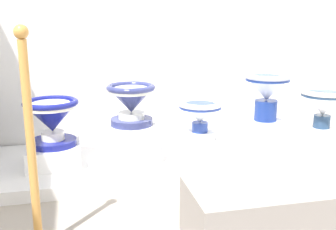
{
  "coord_description": "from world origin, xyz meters",
  "views": [
    {
      "loc": [
        1.35,
        -0.08,
        1.08
      ],
      "look_at": [
        1.99,
        2.7,
        0.38
      ],
      "focal_mm": 42.59,
      "sensor_mm": 36.0,
      "label": 1
    }
  ],
  "objects_px": {
    "plinth_block_central_ornate": "(54,155)",
    "plinth_block_pale_glazed": "(199,144)",
    "antique_toilet_central_ornate": "(52,117)",
    "antique_toilet_squat_floral": "(267,92)",
    "antique_toilet_pale_glazed": "(200,114)",
    "antique_toilet_broad_patterned": "(131,101)",
    "stanchion_post_near_left": "(35,189)",
    "plinth_block_broad_patterned": "(132,142)",
    "plinth_block_squat_floral": "(264,135)",
    "museum_bench": "(292,225)",
    "antique_toilet_slender_white": "(323,104)",
    "plinth_block_slender_white": "(320,137)"
  },
  "relations": [
    {
      "from": "plinth_block_central_ornate",
      "to": "plinth_block_pale_glazed",
      "type": "xyz_separation_m",
      "value": [
        1.1,
        0.11,
        -0.04
      ]
    },
    {
      "from": "antique_toilet_central_ornate",
      "to": "antique_toilet_squat_floral",
      "type": "distance_m",
      "value": 1.65
    },
    {
      "from": "antique_toilet_pale_glazed",
      "to": "antique_toilet_broad_patterned",
      "type": "bearing_deg",
      "value": -165.35
    },
    {
      "from": "plinth_block_pale_glazed",
      "to": "stanchion_post_near_left",
      "type": "height_order",
      "value": "stanchion_post_near_left"
    },
    {
      "from": "plinth_block_broad_patterned",
      "to": "antique_toilet_central_ornate",
      "type": "bearing_deg",
      "value": 176.78
    },
    {
      "from": "antique_toilet_broad_patterned",
      "to": "antique_toilet_pale_glazed",
      "type": "height_order",
      "value": "antique_toilet_broad_patterned"
    },
    {
      "from": "plinth_block_central_ornate",
      "to": "antique_toilet_central_ornate",
      "type": "height_order",
      "value": "antique_toilet_central_ornate"
    },
    {
      "from": "plinth_block_broad_patterned",
      "to": "plinth_block_squat_floral",
      "type": "height_order",
      "value": "plinth_block_broad_patterned"
    },
    {
      "from": "antique_toilet_broad_patterned",
      "to": "museum_bench",
      "type": "xyz_separation_m",
      "value": [
        0.53,
        -1.29,
        -0.32
      ]
    },
    {
      "from": "plinth_block_pale_glazed",
      "to": "antique_toilet_slender_white",
      "type": "height_order",
      "value": "antique_toilet_slender_white"
    },
    {
      "from": "antique_toilet_central_ornate",
      "to": "plinth_block_broad_patterned",
      "type": "relative_size",
      "value": 1.11
    },
    {
      "from": "antique_toilet_central_ornate",
      "to": "antique_toilet_pale_glazed",
      "type": "bearing_deg",
      "value": 5.93
    },
    {
      "from": "plinth_block_broad_patterned",
      "to": "plinth_block_squat_floral",
      "type": "bearing_deg",
      "value": 7.08
    },
    {
      "from": "antique_toilet_central_ornate",
      "to": "plinth_block_broad_patterned",
      "type": "distance_m",
      "value": 0.58
    },
    {
      "from": "plinth_block_broad_patterned",
      "to": "plinth_block_squat_floral",
      "type": "xyz_separation_m",
      "value": [
        1.1,
        0.14,
        -0.06
      ]
    },
    {
      "from": "plinth_block_squat_floral",
      "to": "museum_bench",
      "type": "relative_size",
      "value": 0.38
    },
    {
      "from": "antique_toilet_pale_glazed",
      "to": "antique_toilet_squat_floral",
      "type": "xyz_separation_m",
      "value": [
        0.55,
        -0.01,
        0.15
      ]
    },
    {
      "from": "antique_toilet_slender_white",
      "to": "plinth_block_slender_white",
      "type": "bearing_deg",
      "value": 45.0
    },
    {
      "from": "antique_toilet_squat_floral",
      "to": "plinth_block_slender_white",
      "type": "bearing_deg",
      "value": -4.29
    },
    {
      "from": "antique_toilet_broad_patterned",
      "to": "plinth_block_slender_white",
      "type": "relative_size",
      "value": 0.92
    },
    {
      "from": "antique_toilet_broad_patterned",
      "to": "plinth_block_squat_floral",
      "type": "height_order",
      "value": "antique_toilet_broad_patterned"
    },
    {
      "from": "antique_toilet_pale_glazed",
      "to": "antique_toilet_squat_floral",
      "type": "distance_m",
      "value": 0.57
    },
    {
      "from": "plinth_block_broad_patterned",
      "to": "antique_toilet_squat_floral",
      "type": "xyz_separation_m",
      "value": [
        1.1,
        0.14,
        0.3
      ]
    },
    {
      "from": "antique_toilet_central_ornate",
      "to": "antique_toilet_squat_floral",
      "type": "relative_size",
      "value": 0.88
    },
    {
      "from": "plinth_block_broad_patterned",
      "to": "museum_bench",
      "type": "xyz_separation_m",
      "value": [
        0.53,
        -1.29,
        -0.01
      ]
    },
    {
      "from": "plinth_block_slender_white",
      "to": "stanchion_post_near_left",
      "type": "xyz_separation_m",
      "value": [
        -2.17,
        -1.01,
        0.2
      ]
    },
    {
      "from": "museum_bench",
      "to": "antique_toilet_pale_glazed",
      "type": "bearing_deg",
      "value": 88.94
    },
    {
      "from": "plinth_block_pale_glazed",
      "to": "museum_bench",
      "type": "bearing_deg",
      "value": -91.06
    },
    {
      "from": "stanchion_post_near_left",
      "to": "museum_bench",
      "type": "height_order",
      "value": "stanchion_post_near_left"
    },
    {
      "from": "antique_toilet_central_ornate",
      "to": "museum_bench",
      "type": "xyz_separation_m",
      "value": [
        1.07,
        -1.32,
        -0.22
      ]
    },
    {
      "from": "plinth_block_central_ornate",
      "to": "plinth_block_squat_floral",
      "type": "relative_size",
      "value": 1.09
    },
    {
      "from": "antique_toilet_slender_white",
      "to": "antique_toilet_pale_glazed",
      "type": "bearing_deg",
      "value": 177.53
    },
    {
      "from": "antique_toilet_squat_floral",
      "to": "stanchion_post_near_left",
      "type": "bearing_deg",
      "value": -148.06
    },
    {
      "from": "antique_toilet_broad_patterned",
      "to": "plinth_block_slender_white",
      "type": "height_order",
      "value": "antique_toilet_broad_patterned"
    },
    {
      "from": "antique_toilet_pale_glazed",
      "to": "antique_toilet_slender_white",
      "type": "bearing_deg",
      "value": -2.47
    },
    {
      "from": "plinth_block_broad_patterned",
      "to": "antique_toilet_broad_patterned",
      "type": "bearing_deg",
      "value": -116.57
    },
    {
      "from": "antique_toilet_pale_glazed",
      "to": "plinth_block_broad_patterned",
      "type": "bearing_deg",
      "value": -165.35
    },
    {
      "from": "antique_toilet_central_ornate",
      "to": "museum_bench",
      "type": "distance_m",
      "value": 1.72
    },
    {
      "from": "plinth_block_central_ornate",
      "to": "plinth_block_pale_glazed",
      "type": "bearing_deg",
      "value": 5.93
    },
    {
      "from": "antique_toilet_pale_glazed",
      "to": "antique_toilet_squat_floral",
      "type": "relative_size",
      "value": 0.82
    },
    {
      "from": "antique_toilet_squat_floral",
      "to": "plinth_block_slender_white",
      "type": "height_order",
      "value": "antique_toilet_squat_floral"
    },
    {
      "from": "plinth_block_broad_patterned",
      "to": "antique_toilet_squat_floral",
      "type": "relative_size",
      "value": 0.8
    },
    {
      "from": "antique_toilet_pale_glazed",
      "to": "antique_toilet_squat_floral",
      "type": "bearing_deg",
      "value": -0.83
    },
    {
      "from": "antique_toilet_slender_white",
      "to": "stanchion_post_near_left",
      "type": "relative_size",
      "value": 0.36
    },
    {
      "from": "antique_toilet_broad_patterned",
      "to": "plinth_block_squat_floral",
      "type": "relative_size",
      "value": 0.97
    },
    {
      "from": "plinth_block_squat_floral",
      "to": "antique_toilet_slender_white",
      "type": "relative_size",
      "value": 0.92
    },
    {
      "from": "antique_toilet_slender_white",
      "to": "plinth_block_central_ornate",
      "type": "bearing_deg",
      "value": -178.15
    },
    {
      "from": "plinth_block_pale_glazed",
      "to": "stanchion_post_near_left",
      "type": "distance_m",
      "value": 1.56
    },
    {
      "from": "antique_toilet_broad_patterned",
      "to": "antique_toilet_pale_glazed",
      "type": "bearing_deg",
      "value": 14.65
    },
    {
      "from": "antique_toilet_pale_glazed",
      "to": "museum_bench",
      "type": "distance_m",
      "value": 1.45
    }
  ]
}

